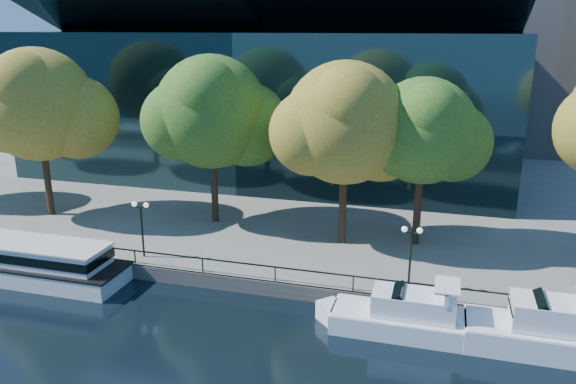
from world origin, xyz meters
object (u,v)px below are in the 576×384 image
(cruiser_near, at_px, (414,318))
(lamp_2, at_px, (411,243))
(lamp_1, at_px, (141,216))
(tour_boat, at_px, (12,257))
(tree_3, at_px, (347,126))
(tree_1, at_px, (40,107))
(cruiser_far, at_px, (555,332))
(tree_2, at_px, (213,115))
(tree_4, at_px, (425,133))

(cruiser_near, bearing_deg, lamp_2, 98.80)
(lamp_1, height_order, lamp_2, same)
(tour_boat, xyz_separation_m, tree_3, (21.27, 9.82, 8.45))
(tree_1, height_order, lamp_2, tree_1)
(tree_1, bearing_deg, lamp_1, -26.54)
(tree_1, height_order, lamp_1, tree_1)
(cruiser_far, relative_size, tree_2, 0.84)
(tree_1, bearing_deg, lamp_2, -11.31)
(lamp_1, bearing_deg, tour_boat, -157.38)
(tree_2, bearing_deg, lamp_2, -27.18)
(cruiser_far, height_order, tree_4, tree_4)
(tree_2, xyz_separation_m, tree_4, (16.30, -0.63, -0.56))
(tree_3, bearing_deg, tree_2, 170.19)
(tree_2, distance_m, lamp_1, 10.42)
(cruiser_far, height_order, tree_2, tree_2)
(cruiser_far, bearing_deg, tree_1, 165.90)
(cruiser_near, xyz_separation_m, tree_3, (-5.77, 10.07, 8.83))
(cruiser_near, bearing_deg, cruiser_far, 1.01)
(cruiser_near, distance_m, tree_1, 33.86)
(tree_1, bearing_deg, tree_3, 0.70)
(tree_3, distance_m, lamp_2, 10.12)
(tour_boat, distance_m, cruiser_near, 27.03)
(tree_3, xyz_separation_m, tree_4, (5.31, 1.27, -0.50))
(cruiser_near, xyz_separation_m, tree_1, (-31.08, 9.76, 9.23))
(cruiser_far, bearing_deg, tree_4, 124.57)
(tree_2, bearing_deg, lamp_1, -104.21)
(tree_1, bearing_deg, cruiser_far, -14.10)
(tree_4, bearing_deg, lamp_2, -90.82)
(lamp_2, bearing_deg, tree_4, 89.18)
(cruiser_near, xyz_separation_m, lamp_2, (-0.57, 3.66, 2.98))
(cruiser_near, height_order, tree_4, tree_4)
(tour_boat, height_order, tree_1, tree_1)
(cruiser_near, height_order, lamp_2, lamp_2)
(tree_4, relative_size, lamp_2, 3.05)
(cruiser_far, height_order, lamp_2, lamp_2)
(cruiser_near, distance_m, tree_2, 22.43)
(cruiser_near, distance_m, tree_4, 14.08)
(tour_boat, bearing_deg, tree_2, 48.75)
(tree_4, bearing_deg, tour_boat, -157.35)
(tree_3, relative_size, tree_4, 1.09)
(tree_1, distance_m, lamp_2, 31.74)
(tour_boat, xyz_separation_m, cruiser_near, (27.03, -0.26, -0.38))
(cruiser_near, bearing_deg, tree_4, 92.31)
(tour_boat, xyz_separation_m, lamp_2, (26.46, 3.40, 2.59))
(cruiser_near, bearing_deg, tour_boat, 179.46)
(cruiser_near, bearing_deg, tree_2, 144.45)
(tour_boat, height_order, tree_3, tree_3)
(cruiser_near, relative_size, tree_4, 0.91)
(tree_1, height_order, tree_3, tree_1)
(tree_2, height_order, tree_4, tree_2)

